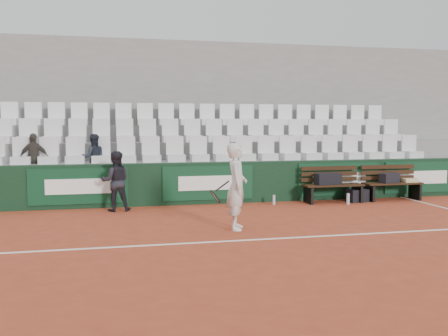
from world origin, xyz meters
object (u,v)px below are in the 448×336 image
tennis_player (237,186)px  ball_kid (116,181)px  spectator_c (93,139)px  sports_bag_left (328,179)px  sports_bag_ground (357,195)px  sports_bag_right (389,178)px  water_bottle_near (274,200)px  water_bottle_far (348,199)px  bench_right (392,191)px  bench_left (333,193)px  spectator_b (34,139)px

tennis_player → ball_kid: size_ratio=1.19×
tennis_player → spectator_c: spectator_c is taller
sports_bag_left → sports_bag_ground: bearing=-4.0°
sports_bag_right → water_bottle_near: size_ratio=2.23×
sports_bag_left → ball_kid: size_ratio=0.47×
sports_bag_left → water_bottle_far: (0.35, -0.39, -0.45)m
sports_bag_left → sports_bag_right: bearing=-0.7°
bench_right → sports_bag_ground: bench_right is taller
tennis_player → water_bottle_far: bearing=33.1°
sports_bag_ground → tennis_player: bearing=-146.2°
sports_bag_ground → water_bottle_near: size_ratio=2.21×
bench_left → sports_bag_left: (-0.13, 0.04, 0.36)m
bench_right → sports_bag_ground: size_ratio=2.93×
tennis_player → bench_right: bearing=28.3°
bench_left → sports_bag_right: 1.58m
sports_bag_left → tennis_player: (-2.97, -2.56, 0.21)m
bench_left → sports_bag_ground: size_ratio=2.93×
sports_bag_right → sports_bag_ground: bearing=-177.8°
bench_right → spectator_b: (-8.72, 1.05, 1.36)m
bench_left → bench_right: bearing=0.9°
sports_bag_left → spectator_c: spectator_c is taller
sports_bag_left → spectator_b: (-6.96, 1.04, 1.00)m
sports_bag_left → water_bottle_near: 1.48m
water_bottle_far → water_bottle_near: bearing=167.9°
bench_right → sports_bag_right: bearing=-173.6°
sports_bag_left → tennis_player: tennis_player is taller
bench_right → bench_left: bearing=-179.1°
sports_bag_ground → ball_kid: 5.90m
sports_bag_right → sports_bag_left: bearing=179.3°
bench_right → sports_bag_ground: 1.00m
spectator_c → spectator_b: bearing=-5.3°
sports_bag_ground → water_bottle_far: bearing=-141.2°
tennis_player → ball_kid: (-2.14, 2.48, -0.13)m
water_bottle_near → tennis_player: bearing=-121.8°
sports_bag_ground → spectator_b: bearing=172.0°
spectator_b → sports_bag_right: bearing=179.9°
bench_right → sports_bag_right: (-0.10, -0.01, 0.35)m
water_bottle_far → spectator_b: (-7.31, 1.43, 1.45)m
bench_left → spectator_b: spectator_b is taller
water_bottle_near → ball_kid: (-3.71, -0.07, 0.55)m
sports_bag_right → water_bottle_near: sports_bag_right is taller
tennis_player → spectator_c: size_ratio=1.39×
spectator_b → spectator_c: 1.35m
water_bottle_near → ball_kid: bearing=-178.9°
tennis_player → spectator_c: bearing=126.2°
bench_right → sports_bag_left: 1.80m
bench_left → water_bottle_near: (-1.52, 0.02, -0.11)m
bench_left → bench_right: 1.64m
bench_right → water_bottle_near: size_ratio=6.47×
bench_right → spectator_b: bearing=173.2°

